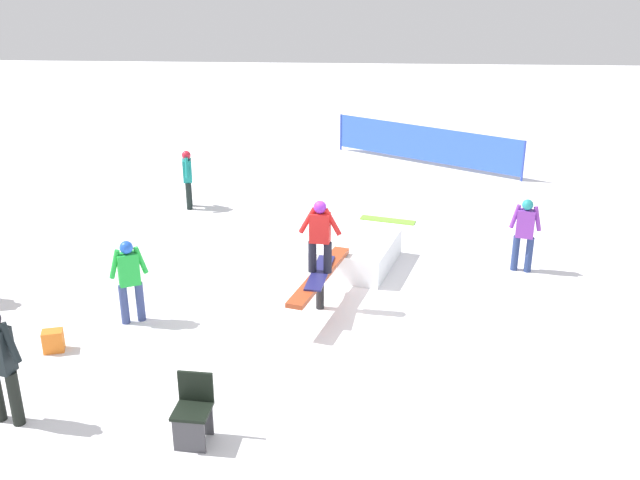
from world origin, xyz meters
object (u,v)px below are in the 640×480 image
Objects in this scene: rail_feature at (320,279)px; loose_snowboard_lime at (388,220)px; bystander_green at (129,277)px; main_rider_on_rail at (320,239)px; bystander_purple at (525,231)px; folding_chair at (194,411)px; bystander_teal at (188,176)px; backpack_on_snow at (53,341)px.

rail_feature reaches higher than loose_snowboard_lime.
main_rider_on_rail is at bearing -14.33° from bystander_green.
bystander_purple reaches higher than bystander_green.
bystander_purple is 7.42m from folding_chair.
main_rider_on_rail is 3.97m from folding_chair.
main_rider_on_rail is at bearing 0.00° from rail_feature.
main_rider_on_rail is 6.11m from bystander_teal.
folding_chair reaches higher than backpack_on_snow.
bystander_purple is 4.19× the size of backpack_on_snow.
rail_feature is 4.61m from loose_snowboard_lime.
rail_feature is 2.75× the size of folding_chair.
rail_feature is at bearing 74.03° from folding_chair.
bystander_purple is 1.14× the size of loose_snowboard_lime.
folding_chair is (2.98, 1.70, -0.38)m from bystander_green.
rail_feature is at bearing -14.33° from bystander_green.
main_rider_on_rail reaches higher than backpack_on_snow.
rail_feature is 4.29m from backpack_on_snow.
backpack_on_snow reaches higher than loose_snowboard_lime.
bystander_teal is 8.94m from folding_chair.
bystander_purple is (-1.79, 3.72, -0.47)m from main_rider_on_rail.
bystander_purple reaches higher than loose_snowboard_lime.
folding_chair is (3.64, -1.32, -0.85)m from main_rider_on_rail.
main_rider_on_rail is at bearing 74.03° from folding_chair.
bystander_green is at bearing 30.44° from backpack_on_snow.
rail_feature is 0.71m from main_rider_on_rail.
backpack_on_snow is (6.06, -5.20, 0.16)m from loose_snowboard_lime.
loose_snowboard_lime is 1.42× the size of folding_chair.
rail_feature is 7.12× the size of backpack_on_snow.
folding_chair is (8.05, -2.59, 0.40)m from loose_snowboard_lime.
folding_chair is (8.68, 2.10, -0.36)m from bystander_teal.
loose_snowboard_lime is (0.63, 4.69, -0.76)m from bystander_teal.
bystander_teal is 1.57× the size of folding_chair.
loose_snowboard_lime is 7.99m from backpack_on_snow.
bystander_purple is 7.17m from bystander_green.
main_rider_on_rail reaches higher than bystander_teal.
backpack_on_snow is (6.70, -0.52, -0.61)m from bystander_teal.
rail_feature is at bearing 0.00° from main_rider_on_rail.
main_rider_on_rail is 4.75m from loose_snowboard_lime.
main_rider_on_rail is 3.12m from bystander_green.
backpack_on_snow is at bearing -51.33° from rail_feature.
bystander_teal is (-3.25, -7.14, -0.02)m from bystander_purple.
folding_chair reaches higher than rail_feature.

